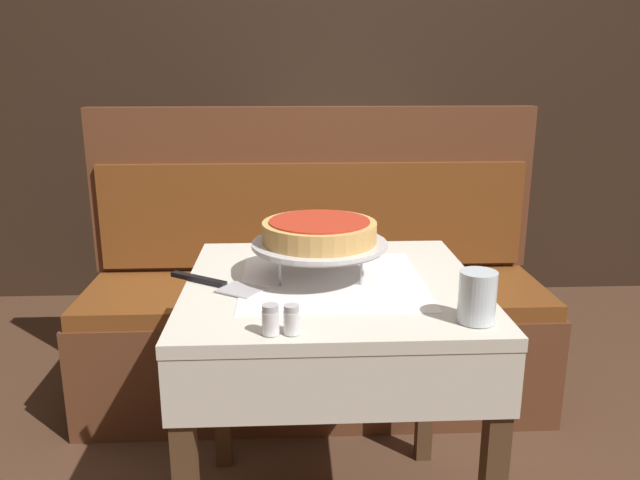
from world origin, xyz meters
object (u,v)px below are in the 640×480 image
(booth_bench, at_px, (315,319))
(deep_dish_pizza, at_px, (319,231))
(dining_table_front, at_px, (332,322))
(dining_table_rear, at_px, (343,200))
(water_glass_near, at_px, (477,297))
(salt_shaker, at_px, (271,320))
(pizza_server, at_px, (217,284))
(condiment_caddy, at_px, (363,174))
(pizza_pan_stand, at_px, (319,246))
(napkin_holder, at_px, (291,232))
(pepper_shaker, at_px, (292,320))

(booth_bench, relative_size, deep_dish_pizza, 6.08)
(dining_table_front, relative_size, booth_bench, 0.43)
(dining_table_rear, distance_m, water_glass_near, 1.81)
(deep_dish_pizza, height_order, salt_shaker, deep_dish_pizza)
(pizza_server, distance_m, salt_shaker, 0.33)
(dining_table_front, distance_m, water_glass_near, 0.43)
(deep_dish_pizza, bearing_deg, condiment_caddy, 79.08)
(pizza_pan_stand, height_order, napkin_holder, pizza_pan_stand)
(salt_shaker, xyz_separation_m, napkin_holder, (0.04, 0.65, 0.01))
(napkin_holder, bearing_deg, pizza_server, -118.18)
(dining_table_front, relative_size, pizza_pan_stand, 2.19)
(pizza_pan_stand, bearing_deg, pepper_shaker, -101.87)
(pizza_server, bearing_deg, dining_table_rear, 74.04)
(booth_bench, relative_size, napkin_holder, 17.50)
(deep_dish_pizza, relative_size, napkin_holder, 2.88)
(salt_shaker, distance_m, napkin_holder, 0.65)
(pizza_server, bearing_deg, salt_shaker, -64.81)
(dining_table_front, height_order, pizza_server, pizza_server)
(booth_bench, height_order, pepper_shaker, booth_bench)
(dining_table_rear, relative_size, water_glass_near, 6.74)
(dining_table_rear, height_order, booth_bench, booth_bench)
(dining_table_rear, xyz_separation_m, booth_bench, (-0.17, -0.76, -0.32))
(dining_table_rear, height_order, pepper_shaker, pepper_shaker)
(pizza_server, bearing_deg, napkin_holder, 61.82)
(pizza_server, distance_m, water_glass_near, 0.63)
(dining_table_rear, distance_m, napkin_holder, 1.24)
(salt_shaker, bearing_deg, pizza_server, 115.19)
(dining_table_rear, bearing_deg, napkin_holder, -102.08)
(dining_table_front, xyz_separation_m, pizza_server, (-0.29, -0.02, 0.12))
(pizza_server, xyz_separation_m, condiment_caddy, (0.54, 1.50, 0.02))
(pizza_server, bearing_deg, dining_table_front, 4.73)
(booth_bench, xyz_separation_m, pizza_pan_stand, (-0.02, -0.75, 0.51))
(deep_dish_pizza, bearing_deg, water_glass_near, -43.39)
(salt_shaker, bearing_deg, deep_dish_pizza, 71.60)
(pizza_server, bearing_deg, pepper_shaker, -58.55)
(napkin_holder, bearing_deg, booth_bench, 78.59)
(dining_table_front, bearing_deg, napkin_holder, 107.33)
(booth_bench, distance_m, pizza_pan_stand, 0.90)
(condiment_caddy, bearing_deg, water_glass_near, -88.79)
(pizza_pan_stand, bearing_deg, salt_shaker, -108.40)
(water_glass_near, height_order, napkin_holder, water_glass_near)
(deep_dish_pizza, relative_size, pizza_server, 1.14)
(dining_table_front, bearing_deg, deep_dish_pizza, 144.12)
(dining_table_front, bearing_deg, pepper_shaker, -107.76)
(pizza_pan_stand, bearing_deg, dining_table_front, -35.88)
(pizza_pan_stand, xyz_separation_m, pizza_server, (-0.26, -0.05, -0.08))
(dining_table_front, height_order, dining_table_rear, dining_table_front)
(booth_bench, xyz_separation_m, condiment_caddy, (0.26, 0.71, 0.45))
(deep_dish_pizza, distance_m, salt_shaker, 0.38)
(dining_table_front, distance_m, pizza_pan_stand, 0.20)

